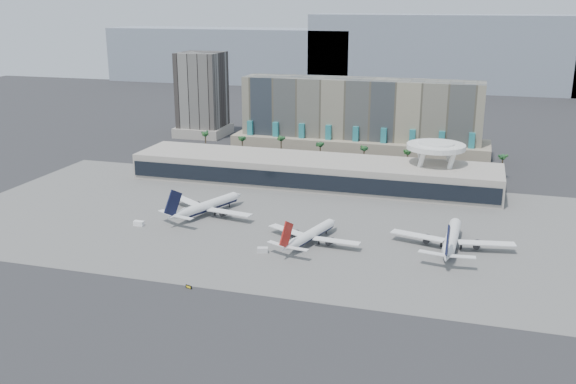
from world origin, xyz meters
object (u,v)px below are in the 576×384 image
(service_vehicle_a, at_px, (139,223))
(service_vehicle_b, at_px, (263,250))
(airliner_right, at_px, (452,238))
(airliner_left, at_px, (207,206))
(taxiway_sign, at_px, (189,287))
(airliner_centre, at_px, (311,235))

(service_vehicle_a, bearing_deg, service_vehicle_b, -10.23)
(service_vehicle_a, distance_m, service_vehicle_b, 55.46)
(airliner_right, distance_m, service_vehicle_a, 115.90)
(service_vehicle_a, bearing_deg, airliner_left, 47.25)
(airliner_left, height_order, service_vehicle_a, airliner_left)
(airliner_left, distance_m, service_vehicle_b, 46.89)
(taxiway_sign, bearing_deg, airliner_centre, 78.84)
(airliner_right, bearing_deg, taxiway_sign, -141.04)
(airliner_centre, relative_size, airliner_right, 0.84)
(airliner_centre, height_order, airliner_right, airliner_right)
(airliner_right, bearing_deg, service_vehicle_a, -173.16)
(service_vehicle_b, bearing_deg, airliner_centre, 28.00)
(airliner_left, relative_size, taxiway_sign, 18.44)
(airliner_right, height_order, service_vehicle_b, airliner_right)
(airliner_left, xyz_separation_m, taxiway_sign, (21.97, -65.18, -3.23))
(airliner_right, relative_size, service_vehicle_b, 12.35)
(service_vehicle_a, xyz_separation_m, taxiway_sign, (41.91, -45.59, -0.46))
(service_vehicle_a, height_order, service_vehicle_b, service_vehicle_a)
(airliner_left, relative_size, service_vehicle_a, 10.40)
(airliner_left, height_order, taxiway_sign, airliner_left)
(airliner_right, bearing_deg, service_vehicle_b, -158.21)
(airliner_centre, relative_size, taxiway_sign, 16.75)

